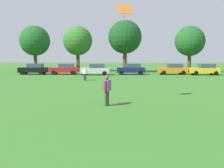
% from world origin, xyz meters
% --- Properties ---
extents(ground_plane, '(160.00, 160.00, 0.00)m').
position_xyz_m(ground_plane, '(0.00, 30.00, 0.00)').
color(ground_plane, '#387528').
extents(adult_bystander, '(0.48, 0.79, 1.75)m').
position_xyz_m(adult_bystander, '(1.08, 14.14, 1.04)').
color(adult_bystander, '#3F3833').
rests_on(adult_bystander, ground).
extents(bystander_near_trees, '(0.58, 0.56, 1.58)m').
position_xyz_m(bystander_near_trees, '(-1.99, 29.07, 0.94)').
color(bystander_near_trees, navy).
rests_on(bystander_near_trees, ground).
extents(kite, '(1.07, 0.75, 1.05)m').
position_xyz_m(kite, '(2.12, 15.82, 5.60)').
color(kite, orange).
extents(parked_car_black_0, '(4.30, 2.02, 1.68)m').
position_xyz_m(parked_car_black_0, '(-11.13, 38.94, 0.86)').
color(parked_car_black_0, black).
rests_on(parked_car_black_0, ground).
extents(parked_car_red_1, '(4.30, 2.02, 1.68)m').
position_xyz_m(parked_car_red_1, '(-6.31, 38.99, 0.86)').
color(parked_car_red_1, red).
rests_on(parked_car_red_1, ground).
extents(parked_car_silver_2, '(4.30, 2.02, 1.68)m').
position_xyz_m(parked_car_silver_2, '(-1.44, 37.63, 0.86)').
color(parked_car_silver_2, silver).
rests_on(parked_car_silver_2, ground).
extents(parked_car_navy_3, '(4.30, 2.02, 1.68)m').
position_xyz_m(parked_car_navy_3, '(3.97, 38.95, 0.86)').
color(parked_car_navy_3, '#141E4C').
rests_on(parked_car_navy_3, ground).
extents(parked_car_orange_4, '(4.30, 2.02, 1.68)m').
position_xyz_m(parked_car_orange_4, '(10.38, 38.99, 0.86)').
color(parked_car_orange_4, orange).
rests_on(parked_car_orange_4, ground).
extents(parked_car_yellow_5, '(4.30, 2.02, 1.68)m').
position_xyz_m(parked_car_yellow_5, '(14.90, 38.01, 0.86)').
color(parked_car_yellow_5, yellow).
rests_on(parked_car_yellow_5, ground).
extents(tree_far_left, '(5.15, 5.15, 8.02)m').
position_xyz_m(tree_far_left, '(-12.28, 43.50, 5.41)').
color(tree_far_left, brown).
rests_on(tree_far_left, ground).
extents(tree_left, '(5.29, 5.29, 8.25)m').
position_xyz_m(tree_left, '(-5.35, 46.30, 5.57)').
color(tree_left, brown).
rests_on(tree_left, ground).
extents(tree_right, '(5.76, 5.76, 8.98)m').
position_xyz_m(tree_right, '(3.15, 44.06, 6.06)').
color(tree_right, brown).
rests_on(tree_right, ground).
extents(tree_far_right, '(5.06, 5.06, 7.88)m').
position_xyz_m(tree_far_right, '(14.12, 43.45, 5.32)').
color(tree_far_right, brown).
rests_on(tree_far_right, ground).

